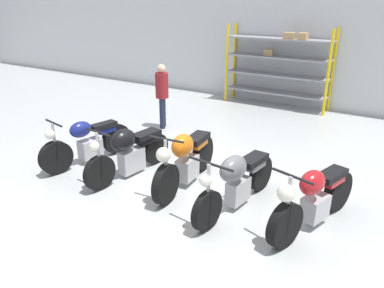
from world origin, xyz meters
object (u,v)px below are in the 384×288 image
(shelving_rack, at_px, (278,65))
(motorcycle_grey, at_px, (237,180))
(motorcycle_blue, at_px, (88,143))
(motorcycle_black, at_px, (129,151))
(motorcycle_red, at_px, (314,198))
(person_browsing, at_px, (162,91))
(motorcycle_orange, at_px, (186,159))

(shelving_rack, bearing_deg, motorcycle_grey, -75.39)
(motorcycle_blue, bearing_deg, motorcycle_black, 101.52)
(motorcycle_red, relative_size, person_browsing, 1.24)
(motorcycle_blue, relative_size, person_browsing, 1.25)
(motorcycle_red, bearing_deg, motorcycle_blue, -72.70)
(motorcycle_orange, distance_m, motorcycle_grey, 1.11)
(motorcycle_blue, xyz_separation_m, motorcycle_red, (4.40, 0.08, 0.04))
(motorcycle_blue, bearing_deg, motorcycle_orange, 107.08)
(motorcycle_blue, bearing_deg, person_browsing, -168.03)
(motorcycle_grey, bearing_deg, person_browsing, -120.84)
(motorcycle_grey, bearing_deg, motorcycle_red, 101.58)
(motorcycle_orange, relative_size, person_browsing, 1.30)
(motorcycle_black, distance_m, motorcycle_red, 3.32)
(motorcycle_orange, bearing_deg, motorcycle_red, 81.18)
(shelving_rack, relative_size, motorcycle_red, 1.58)
(motorcycle_blue, distance_m, motorcycle_orange, 2.18)
(motorcycle_orange, bearing_deg, motorcycle_black, -84.46)
(motorcycle_orange, bearing_deg, motorcycle_blue, -89.89)
(motorcycle_black, height_order, motorcycle_red, motorcycle_black)
(motorcycle_red, bearing_deg, motorcycle_orange, -77.10)
(motorcycle_grey, bearing_deg, motorcycle_blue, -83.05)
(motorcycle_blue, relative_size, motorcycle_black, 0.99)
(motorcycle_grey, bearing_deg, motorcycle_black, -83.14)
(motorcycle_black, height_order, person_browsing, person_browsing)
(shelving_rack, distance_m, person_browsing, 3.87)
(motorcycle_blue, height_order, motorcycle_orange, motorcycle_orange)
(shelving_rack, xyz_separation_m, motorcycle_red, (2.72, -5.93, -0.78))
(motorcycle_blue, distance_m, person_browsing, 2.59)
(motorcycle_black, bearing_deg, person_browsing, -150.22)
(motorcycle_black, bearing_deg, motorcycle_blue, -83.63)
(motorcycle_black, relative_size, person_browsing, 1.26)
(motorcycle_blue, bearing_deg, motorcycle_red, 102.55)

